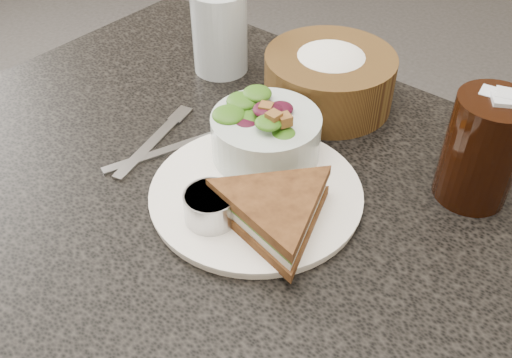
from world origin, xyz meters
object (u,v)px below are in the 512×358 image
object	(u,v)px
dining_table	(253,357)
salad_bowl	(266,129)
dinner_plate	(256,194)
water_glass	(220,32)
bread_basket	(330,71)
sandwich	(276,212)
cola_glass	(483,146)
dressing_ramekin	(211,207)

from	to	relation	value
dining_table	salad_bowl	bearing A→B (deg)	113.34
dinner_plate	water_glass	size ratio (longest dim) A/B	1.96
bread_basket	water_glass	bearing A→B (deg)	-171.80
sandwich	salad_bowl	distance (m)	0.13
dining_table	bread_basket	world-z (taller)	bread_basket
bread_basket	cola_glass	xyz separation A→B (m)	(0.25, -0.06, 0.02)
bread_basket	dining_table	bearing A→B (deg)	-79.67
bread_basket	water_glass	xyz separation A→B (m)	(-0.19, -0.03, 0.01)
dining_table	water_glass	world-z (taller)	water_glass
dinner_plate	cola_glass	bearing A→B (deg)	41.19
dining_table	dinner_plate	world-z (taller)	dinner_plate
dressing_ramekin	dining_table	bearing A→B (deg)	89.52
dressing_ramekin	cola_glass	size ratio (longest dim) A/B	0.41
sandwich	water_glass	size ratio (longest dim) A/B	1.29
dining_table	salad_bowl	size ratio (longest dim) A/B	7.13
dining_table	sandwich	size ratio (longest dim) A/B	5.90
bread_basket	salad_bowl	bearing A→B (deg)	-84.77
sandwich	bread_basket	xyz separation A→B (m)	(-0.11, 0.26, 0.02)
salad_bowl	water_glass	world-z (taller)	water_glass
dining_table	dressing_ramekin	distance (m)	0.41
sandwich	bread_basket	distance (m)	0.28
sandwich	dressing_ramekin	bearing A→B (deg)	-139.12
dining_table	dinner_plate	size ratio (longest dim) A/B	3.89
salad_bowl	bread_basket	bearing A→B (deg)	95.23
sandwich	cola_glass	distance (m)	0.25
salad_bowl	sandwich	bearing A→B (deg)	-46.30
dinner_plate	salad_bowl	size ratio (longest dim) A/B	1.83
salad_bowl	cola_glass	distance (m)	0.26
dressing_ramekin	water_glass	world-z (taller)	water_glass
dinner_plate	bread_basket	bearing A→B (deg)	102.47
dinner_plate	sandwich	xyz separation A→B (m)	(0.06, -0.03, 0.03)
sandwich	dressing_ramekin	size ratio (longest dim) A/B	2.75
cola_glass	sandwich	bearing A→B (deg)	-124.89
dining_table	water_glass	distance (m)	0.54
dressing_ramekin	bread_basket	world-z (taller)	bread_basket
cola_glass	dinner_plate	bearing A→B (deg)	-138.81
sandwich	dressing_ramekin	world-z (taller)	sandwich
dining_table	cola_glass	size ratio (longest dim) A/B	6.69
sandwich	bread_basket	size ratio (longest dim) A/B	0.89
dinner_plate	dressing_ramekin	distance (m)	0.07
dressing_ramekin	sandwich	bearing A→B (deg)	29.80
water_glass	dining_table	bearing A→B (deg)	-40.87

